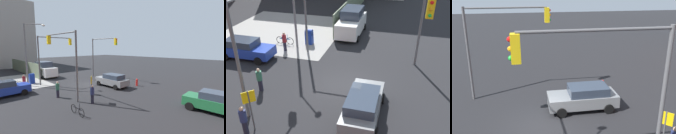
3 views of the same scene
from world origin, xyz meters
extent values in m
plane|color=black|center=(0.00, 0.00, 0.00)|extent=(120.00, 120.00, 0.00)
cylinder|color=#59595B|center=(-4.50, 4.50, 3.25)|extent=(0.18, 0.18, 6.50)
cylinder|color=#59595B|center=(-1.69, 4.50, 6.38)|extent=(5.61, 0.12, 0.12)
cube|color=yellow|center=(1.11, 4.50, 5.85)|extent=(0.32, 0.36, 1.00)
sphere|color=red|center=(1.29, 4.50, 6.17)|extent=(0.18, 0.18, 0.18)
sphere|color=orange|center=(1.29, 4.50, 5.85)|extent=(0.18, 0.18, 0.18)
sphere|color=green|center=(1.29, 4.50, 5.53)|extent=(0.18, 0.18, 0.18)
cylinder|color=#59595B|center=(4.50, -4.50, 3.25)|extent=(0.18, 0.18, 6.50)
cylinder|color=#59595B|center=(1.80, -4.50, 6.38)|extent=(5.39, 0.12, 0.12)
cube|color=yellow|center=(-0.89, -4.50, 5.85)|extent=(0.32, 0.36, 1.00)
sphere|color=red|center=(-1.07, -4.50, 6.17)|extent=(0.18, 0.18, 0.18)
sphere|color=orange|center=(-1.07, -4.50, 5.85)|extent=(0.18, 0.18, 0.18)
sphere|color=green|center=(-1.07, -4.50, 5.53)|extent=(0.18, 0.18, 0.18)
cylinder|color=#4C4C4C|center=(-5.40, 3.57, 1.20)|extent=(0.08, 0.08, 2.40)
cube|color=yellow|center=(-5.40, 3.57, 2.05)|extent=(0.48, 0.48, 0.64)
cylinder|color=red|center=(-5.00, -4.20, 0.40)|extent=(0.26, 0.26, 0.80)
sphere|color=red|center=(-5.00, -4.20, 0.82)|extent=(0.24, 0.24, 0.24)
cube|color=slate|center=(-2.81, -1.72, 0.70)|extent=(4.49, 1.80, 0.75)
cube|color=#2D3847|center=(-3.17, -1.72, 1.35)|extent=(2.51, 1.58, 0.55)
cylinder|color=black|center=(-1.28, -0.82, 0.32)|extent=(0.64, 0.22, 0.64)
cylinder|color=black|center=(-1.28, -2.62, 0.32)|extent=(0.64, 0.22, 0.64)
cylinder|color=black|center=(-4.33, -0.82, 0.32)|extent=(0.64, 0.22, 0.64)
cylinder|color=black|center=(-4.33, -2.62, 0.32)|extent=(0.64, 0.22, 0.64)
sphere|color=tan|center=(-5.80, 3.80, 1.58)|extent=(0.22, 0.22, 0.22)
camera|label=1|loc=(-16.09, 11.81, 5.00)|focal=24.00mm
camera|label=2|loc=(-13.91, -3.35, 9.10)|focal=40.00mm
camera|label=3|loc=(0.91, 12.65, 7.89)|focal=40.00mm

